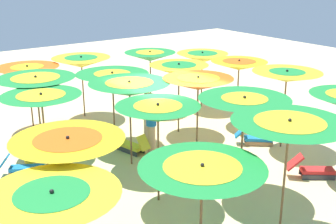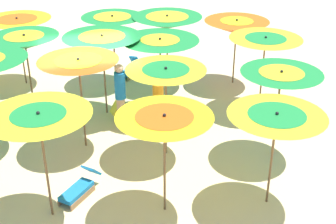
# 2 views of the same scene
# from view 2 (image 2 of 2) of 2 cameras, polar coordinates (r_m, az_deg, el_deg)

# --- Properties ---
(ground) EXTENTS (39.95, 39.95, 0.04)m
(ground) POSITION_cam_2_polar(r_m,az_deg,el_deg) (13.27, -9.13, -2.07)
(ground) COLOR beige
(beach_umbrella_0) EXTENTS (2.09, 2.09, 2.22)m
(beach_umbrella_0) POSITION_cam_2_polar(r_m,az_deg,el_deg) (15.43, 8.37, 10.23)
(beach_umbrella_0) COLOR brown
(beach_umbrella_0) RESTS_ON ground
(beach_umbrella_1) EXTENTS (2.25, 2.25, 2.37)m
(beach_umbrella_1) POSITION_cam_2_polar(r_m,az_deg,el_deg) (15.20, -0.10, 10.93)
(beach_umbrella_1) COLOR brown
(beach_umbrella_1) RESTS_ON ground
(beach_umbrella_2) EXTENTS (2.01, 2.01, 2.34)m
(beach_umbrella_2) POSITION_cam_2_polar(r_m,az_deg,el_deg) (15.38, -6.80, 10.96)
(beach_umbrella_2) COLOR brown
(beach_umbrella_2) RESTS_ON ground
(beach_umbrella_3) EXTENTS (2.17, 2.17, 2.30)m
(beach_umbrella_3) POSITION_cam_2_polar(r_m,az_deg,el_deg) (15.96, -17.92, 10.15)
(beach_umbrella_3) COLOR brown
(beach_umbrella_3) RESTS_ON ground
(beach_umbrella_5) EXTENTS (2.09, 2.09, 2.28)m
(beach_umbrella_5) POSITION_cam_2_polar(r_m,az_deg,el_deg) (13.71, 11.79, 8.14)
(beach_umbrella_5) COLOR brown
(beach_umbrella_5) RESTS_ON ground
(beach_umbrella_6) EXTENTS (2.19, 2.19, 2.33)m
(beach_umbrella_6) POSITION_cam_2_polar(r_m,az_deg,el_deg) (13.13, -0.97, 8.11)
(beach_umbrella_6) COLOR brown
(beach_umbrella_6) RESTS_ON ground
(beach_umbrella_7) EXTENTS (2.20, 2.20, 2.44)m
(beach_umbrella_7) POSITION_cam_2_polar(r_m,az_deg,el_deg) (13.20, -8.04, 8.43)
(beach_umbrella_7) COLOR brown
(beach_umbrella_7) RESTS_ON ground
(beach_umbrella_8) EXTENTS (1.92, 1.92, 2.44)m
(beach_umbrella_8) POSITION_cam_2_polar(r_m,az_deg,el_deg) (13.71, -17.10, 8.16)
(beach_umbrella_8) COLOR brown
(beach_umbrella_8) RESTS_ON ground
(beach_umbrella_10) EXTENTS (1.94, 1.94, 2.30)m
(beach_umbrella_10) POSITION_cam_2_polar(r_m,az_deg,el_deg) (11.32, 13.63, 3.95)
(beach_umbrella_10) COLOR brown
(beach_umbrella_10) RESTS_ON ground
(beach_umbrella_11) EXTENTS (1.92, 1.92, 2.37)m
(beach_umbrella_11) POSITION_cam_2_polar(r_m,az_deg,el_deg) (11.00, -0.27, 4.42)
(beach_umbrella_11) COLOR brown
(beach_umbrella_11) RESTS_ON ground
(beach_umbrella_12) EXTENTS (1.96, 1.96, 2.46)m
(beach_umbrella_12) POSITION_cam_2_polar(r_m,az_deg,el_deg) (11.51, -10.86, 5.49)
(beach_umbrella_12) COLOR brown
(beach_umbrella_12) RESTS_ON ground
(beach_umbrella_15) EXTENTS (1.98, 1.98, 2.21)m
(beach_umbrella_15) POSITION_cam_2_polar(r_m,az_deg,el_deg) (9.53, 13.07, -1.25)
(beach_umbrella_15) COLOR brown
(beach_umbrella_15) RESTS_ON ground
(beach_umbrella_16) EXTENTS (1.93, 1.93, 2.30)m
(beach_umbrella_16) POSITION_cam_2_polar(r_m,az_deg,el_deg) (9.00, -0.44, -1.38)
(beach_umbrella_16) COLOR brown
(beach_umbrella_16) RESTS_ON ground
(beach_umbrella_17) EXTENTS (2.04, 2.04, 2.44)m
(beach_umbrella_17) POSITION_cam_2_polar(r_m,az_deg,el_deg) (9.12, -15.47, -1.10)
(beach_umbrella_17) COLOR brown
(beach_umbrella_17) RESTS_ON ground
(lounger_0) EXTENTS (1.12, 1.03, 0.55)m
(lounger_0) POSITION_cam_2_polar(r_m,az_deg,el_deg) (10.60, -10.85, -9.16)
(lounger_0) COLOR olive
(lounger_0) RESTS_ON ground
(lounger_1) EXTENTS (0.59, 1.21, 0.65)m
(lounger_1) POSITION_cam_2_polar(r_m,az_deg,el_deg) (13.64, -4.48, 0.17)
(lounger_1) COLOR #333338
(lounger_1) RESTS_ON ground
(lounger_3) EXTENTS (1.15, 0.88, 0.58)m
(lounger_3) POSITION_cam_2_polar(r_m,az_deg,el_deg) (16.53, -4.74, 5.14)
(lounger_3) COLOR olive
(lounger_3) RESTS_ON ground
(beachgoer_0) EXTENTS (0.30, 0.30, 1.60)m
(beachgoer_0) POSITION_cam_2_polar(r_m,az_deg,el_deg) (12.62, -1.20, 1.07)
(beachgoer_0) COLOR beige
(beachgoer_0) RESTS_ON ground
(beachgoer_1) EXTENTS (0.30, 0.30, 1.86)m
(beachgoer_1) POSITION_cam_2_polar(r_m,az_deg,el_deg) (12.85, -5.84, 2.18)
(beachgoer_1) COLOR #D8A87F
(beachgoer_1) RESTS_ON ground
(beach_ball) EXTENTS (0.29, 0.29, 0.29)m
(beach_ball) POSITION_cam_2_polar(r_m,az_deg,el_deg) (16.32, -2.70, 4.71)
(beach_ball) COLOR yellow
(beach_ball) RESTS_ON ground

